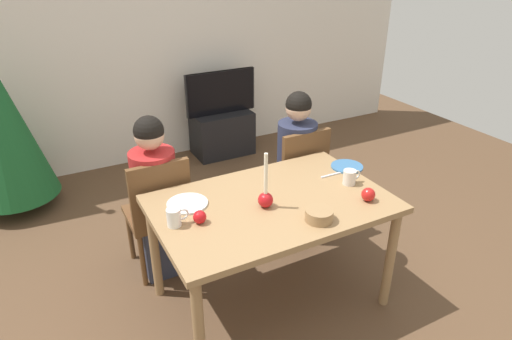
% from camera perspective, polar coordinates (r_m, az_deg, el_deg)
% --- Properties ---
extents(ground_plane, '(7.68, 7.68, 0.00)m').
position_cam_1_polar(ground_plane, '(3.12, 1.79, -15.93)').
color(ground_plane, brown).
extents(back_wall, '(6.40, 0.10, 2.60)m').
position_cam_1_polar(back_wall, '(4.80, -14.10, 16.15)').
color(back_wall, silver).
rests_on(back_wall, ground).
extents(dining_table, '(1.40, 0.90, 0.75)m').
position_cam_1_polar(dining_table, '(2.72, 1.98, -5.51)').
color(dining_table, '#99754C').
rests_on(dining_table, ground).
extents(chair_left, '(0.40, 0.40, 0.90)m').
position_cam_1_polar(chair_left, '(3.11, -12.27, -4.97)').
color(chair_left, brown).
rests_on(chair_left, ground).
extents(chair_right, '(0.40, 0.40, 0.90)m').
position_cam_1_polar(chair_right, '(3.51, 5.35, -0.58)').
color(chair_right, brown).
rests_on(chair_right, ground).
extents(person_left_child, '(0.30, 0.30, 1.17)m').
position_cam_1_polar(person_left_child, '(3.11, -12.55, -3.79)').
color(person_left_child, '#33384C').
rests_on(person_left_child, ground).
extents(person_right_child, '(0.30, 0.30, 1.17)m').
position_cam_1_polar(person_right_child, '(3.51, 5.11, 0.47)').
color(person_right_child, '#33384C').
rests_on(person_right_child, ground).
extents(tv_stand, '(0.64, 0.40, 0.48)m').
position_cam_1_polar(tv_stand, '(5.03, -4.33, 4.71)').
color(tv_stand, black).
rests_on(tv_stand, ground).
extents(tv, '(0.79, 0.05, 0.46)m').
position_cam_1_polar(tv, '(4.87, -4.52, 9.84)').
color(tv, black).
rests_on(tv, tv_stand).
extents(candle_centerpiece, '(0.09, 0.09, 0.34)m').
position_cam_1_polar(candle_centerpiece, '(2.58, 1.23, -3.37)').
color(candle_centerpiece, red).
rests_on(candle_centerpiece, dining_table).
extents(plate_left, '(0.24, 0.24, 0.01)m').
position_cam_1_polar(plate_left, '(2.67, -8.74, -4.24)').
color(plate_left, silver).
rests_on(plate_left, dining_table).
extents(plate_right, '(0.22, 0.22, 0.01)m').
position_cam_1_polar(plate_right, '(3.13, 11.52, 0.44)').
color(plate_right, teal).
rests_on(plate_right, dining_table).
extents(mug_left, '(0.12, 0.08, 0.10)m').
position_cam_1_polar(mug_left, '(2.47, -10.34, -5.93)').
color(mug_left, white).
rests_on(mug_left, dining_table).
extents(mug_right, '(0.13, 0.08, 0.10)m').
position_cam_1_polar(mug_right, '(2.90, 11.88, -0.89)').
color(mug_right, silver).
rests_on(mug_right, dining_table).
extents(fork_right, '(0.18, 0.02, 0.01)m').
position_cam_1_polar(fork_right, '(3.01, 9.71, -0.58)').
color(fork_right, silver).
rests_on(fork_right, dining_table).
extents(bowl_walnuts, '(0.16, 0.16, 0.07)m').
position_cam_1_polar(bowl_walnuts, '(2.50, 8.04, -5.70)').
color(bowl_walnuts, '#99754C').
rests_on(bowl_walnuts, dining_table).
extents(apple_near_candle, '(0.08, 0.08, 0.08)m').
position_cam_1_polar(apple_near_candle, '(2.74, 14.12, -3.05)').
color(apple_near_candle, red).
rests_on(apple_near_candle, dining_table).
extents(apple_by_left_plate, '(0.07, 0.07, 0.07)m').
position_cam_1_polar(apple_by_left_plate, '(2.47, -7.19, -5.96)').
color(apple_by_left_plate, red).
rests_on(apple_by_left_plate, dining_table).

